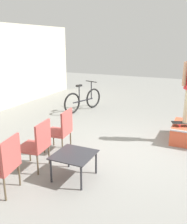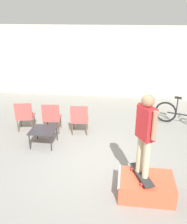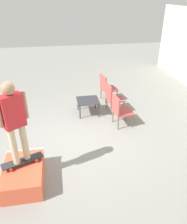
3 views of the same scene
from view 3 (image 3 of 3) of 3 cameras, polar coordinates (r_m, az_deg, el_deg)
The scene contains 8 objects.
ground_plane at distance 5.97m, azimuth -5.76°, elevation -7.13°, with size 24.00×24.00×0.00m, color gray.
skate_ramp_box at distance 4.86m, azimuth -17.72°, elevation -15.38°, with size 1.14×0.78×0.43m.
skateboard_on_ramp at distance 4.75m, azimuth -18.05°, elevation -12.00°, with size 0.48×0.84×0.07m.
person_skater at distance 4.20m, azimuth -20.08°, elevation -1.49°, with size 0.37×0.50×1.68m.
coffee_table at distance 7.00m, azimuth -1.47°, elevation 2.66°, with size 0.70×0.69×0.47m.
patio_chair_left at distance 7.86m, azimuth 3.47°, elevation 6.59°, with size 0.61×0.61×0.96m.
patio_chair_center at distance 7.09m, azimuth 5.02°, elevation 3.99°, with size 0.57×0.57×0.96m.
patio_chair_right at distance 6.34m, azimuth 6.95°, elevation 0.73°, with size 0.57×0.57×0.96m.
Camera 3 is at (4.84, -0.23, 3.48)m, focal length 35.00 mm.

